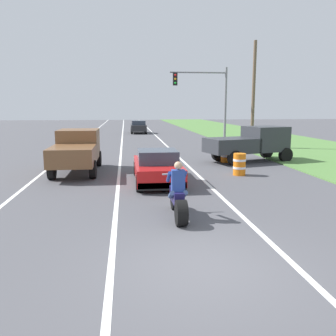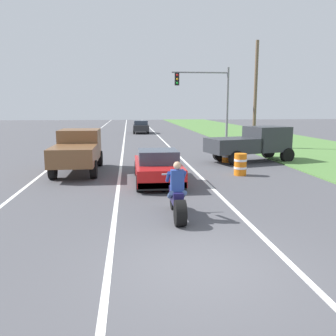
{
  "view_description": "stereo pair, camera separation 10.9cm",
  "coord_description": "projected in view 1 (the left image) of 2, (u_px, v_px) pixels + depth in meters",
  "views": [
    {
      "loc": [
        -1.47,
        -6.43,
        3.09
      ],
      "look_at": [
        -0.03,
        5.64,
        1.0
      ],
      "focal_mm": 38.15,
      "sensor_mm": 36.0,
      "label": 1
    },
    {
      "loc": [
        -1.36,
        -6.44,
        3.09
      ],
      "look_at": [
        -0.03,
        5.64,
        1.0
      ],
      "focal_mm": 38.15,
      "sensor_mm": 36.0,
      "label": 2
    }
  ],
  "objects": [
    {
      "name": "grass_verge_right",
      "position": [
        297.0,
        146.0,
        27.94
      ],
      "size": [
        10.0,
        120.0,
        0.06
      ],
      "primitive_type": "cube",
      "color": "#517F3D",
      "rests_on": "ground"
    },
    {
      "name": "pickup_truck_right_shoulder_dark_grey",
      "position": [
        251.0,
        142.0,
        20.21
      ],
      "size": [
        5.14,
        3.14,
        1.98
      ],
      "color": "#2D3035",
      "rests_on": "ground"
    },
    {
      "name": "sports_car_red",
      "position": [
        157.0,
        167.0,
        14.65
      ],
      "size": [
        1.84,
        4.3,
        1.37
      ],
      "color": "red",
      "rests_on": "ground"
    },
    {
      "name": "lane_stripe_centre_dashed",
      "position": [
        121.0,
        149.0,
        26.34
      ],
      "size": [
        0.14,
        120.0,
        0.01
      ],
      "primitive_type": "cube",
      "color": "white",
      "rests_on": "ground"
    },
    {
      "name": "ground_plane",
      "position": [
        204.0,
        267.0,
        6.98
      ],
      "size": [
        160.0,
        160.0,
        0.0
      ],
      "primitive_type": "plane",
      "color": "#4C4C51"
    },
    {
      "name": "lane_stripe_right_solid",
      "position": [
        170.0,
        148.0,
        26.76
      ],
      "size": [
        0.14,
        120.0,
        0.01
      ],
      "primitive_type": "cube",
      "color": "white",
      "rests_on": "ground"
    },
    {
      "name": "construction_barrel_nearest",
      "position": [
        239.0,
        164.0,
        16.26
      ],
      "size": [
        0.58,
        0.58,
        1.0
      ],
      "color": "orange",
      "rests_on": "ground"
    },
    {
      "name": "lane_stripe_left_solid",
      "position": [
        71.0,
        150.0,
        25.92
      ],
      "size": [
        0.14,
        120.0,
        0.01
      ],
      "primitive_type": "cube",
      "color": "white",
      "rests_on": "ground"
    },
    {
      "name": "distant_car_far_ahead",
      "position": [
        138.0,
        127.0,
        42.04
      ],
      "size": [
        1.8,
        4.0,
        1.5
      ],
      "color": "#262628",
      "rests_on": "ground"
    },
    {
      "name": "traffic_light_mast_near",
      "position": [
        209.0,
        95.0,
        26.78
      ],
      "size": [
        4.35,
        0.34,
        6.0
      ],
      "color": "gray",
      "rests_on": "ground"
    },
    {
      "name": "utility_pole_roadside",
      "position": [
        253.0,
        96.0,
        26.31
      ],
      "size": [
        0.24,
        0.24,
        7.82
      ],
      "primitive_type": "cylinder",
      "color": "brown",
      "rests_on": "ground"
    },
    {
      "name": "construction_barrel_mid",
      "position": [
        226.0,
        153.0,
        20.12
      ],
      "size": [
        0.58,
        0.58,
        1.0
      ],
      "color": "orange",
      "rests_on": "ground"
    },
    {
      "name": "pickup_truck_left_lane_brown",
      "position": [
        77.0,
        149.0,
        16.88
      ],
      "size": [
        2.02,
        4.8,
        1.98
      ],
      "color": "brown",
      "rests_on": "ground"
    },
    {
      "name": "motorcycle_with_rider",
      "position": [
        178.0,
        198.0,
        9.88
      ],
      "size": [
        0.7,
        2.21,
        1.62
      ],
      "color": "black",
      "rests_on": "ground"
    }
  ]
}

